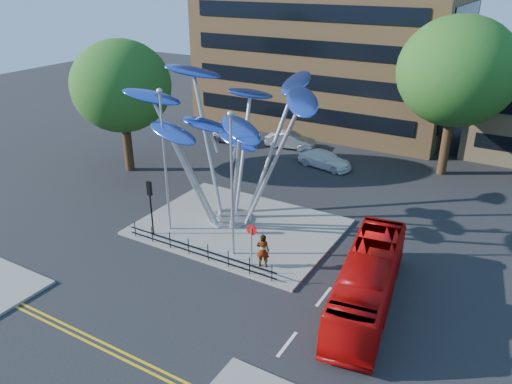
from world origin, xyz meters
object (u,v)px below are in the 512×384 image
Objects in this scene: street_lamp_left at (164,150)px; pedestrian at (263,251)px; traffic_light_island at (150,197)px; red_bus at (368,282)px; street_lamp_right at (232,173)px; parked_car_left at (233,135)px; parked_car_mid at (290,140)px; leaf_sculpture at (229,117)px; tree_left at (121,86)px; parked_car_right at (325,159)px; tree_right at (457,72)px; no_entry_sign_island at (252,238)px.

pedestrian is (7.09, -0.80, -4.23)m from street_lamp_left.
traffic_light_island is 0.35× the size of red_bus.
street_lamp_right is 4.50m from pedestrian.
parked_car_left is 5.49m from parked_car_mid.
leaf_sculpture is 4.83m from street_lamp_right.
traffic_light_island is 1.76× the size of pedestrian.
parked_car_right is (13.39, 8.54, -6.13)m from tree_left.
tree_left is at bearing 145.62° from street_lamp_left.
tree_right is 0.95× the size of leaf_sculpture.
tree_left is (-22.00, -12.00, -1.24)m from tree_right.
red_bus is 18.54m from parked_car_right.
parked_car_mid is at bearing 92.28° from street_lamp_left.
street_lamp_left is 13.65m from red_bus.
street_lamp_right is (5.00, -0.50, -0.26)m from street_lamp_left.
leaf_sculpture is at bearing -144.34° from parked_car_left.
parked_car_left is 10.01m from parked_car_right.
tree_right is 1.24× the size of red_bus.
parked_car_right is (-1.11, 15.54, -4.43)m from street_lamp_right.
leaf_sculpture is at bearing 54.96° from traffic_light_island.
parked_car_right is (-8.61, -3.46, -7.37)m from tree_right.
pedestrian is at bearing -6.47° from street_lamp_left.
no_entry_sign_island is 0.53× the size of parked_car_right.
traffic_light_island is at bearing -123.69° from tree_right.
leaf_sculpture is at bearing 124.91° from street_lamp_right.
pedestrian is (4.66, -3.99, -5.75)m from leaf_sculpture.
parked_car_mid is 0.97× the size of parked_car_right.
street_lamp_right is at bearing 162.13° from no_entry_sign_island.
traffic_light_island is 16.75m from parked_car_right.
street_lamp_left is at bearing -34.38° from tree_left.
street_lamp_right is (-7.50, -19.00, -2.94)m from tree_right.
pedestrian is at bearing -8.27° from street_lamp_right.
parked_car_mid is (-7.81, 18.73, -0.39)m from pedestrian.
no_entry_sign_island is 0.93m from pedestrian.
parked_car_left is (-5.51, 17.47, -1.87)m from traffic_light_island.
tree_right is 15.11m from parked_car_mid.
red_bus is at bearing -4.82° from street_lamp_left.
leaf_sculpture is (11.93, -3.32, 0.08)m from tree_left.
pedestrian is at bearing -159.26° from parked_car_right.
street_lamp_right is (2.57, -3.68, -1.78)m from leaf_sculpture.
street_lamp_right reaches higher than red_bus.
no_entry_sign_island is 21.50m from parked_car_left.
traffic_light_island is 0.79× the size of parked_car_left.
traffic_light_island is 19.02m from parked_car_mid.
street_lamp_left is 2.02× the size of parked_car_left.
parked_car_left is (-8.44, 13.29, -6.13)m from leaf_sculpture.
parked_car_left is at bearing -71.62° from pedestrian.
tree_left reaches higher than leaf_sculpture.
tree_left is 18.35m from no_entry_sign_island.
tree_right is 20.71m from red_bus.
no_entry_sign_island is (1.50, -0.48, -3.28)m from street_lamp_right.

